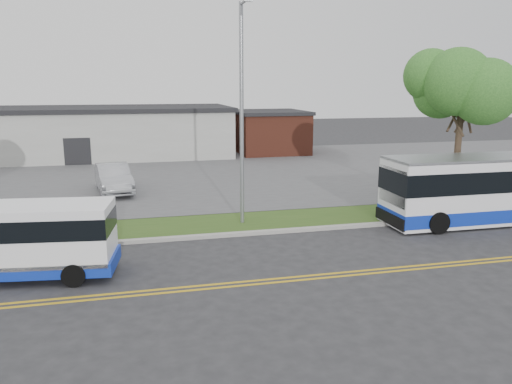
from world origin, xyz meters
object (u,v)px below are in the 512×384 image
object	(u,v)px
streetlight_near	(242,108)
pedestrian	(91,217)
parked_car_a	(114,178)
transit_bus	(500,188)
tree_east	(463,85)
shuttle_bus	(31,239)

from	to	relation	value
streetlight_near	pedestrian	xyz separation A→B (m)	(-6.48, -0.55, -4.34)
parked_car_a	streetlight_near	bearing A→B (deg)	-62.99
transit_bus	parked_car_a	xyz separation A→B (m)	(-17.61, 10.28, -0.64)
pedestrian	parked_car_a	xyz separation A→B (m)	(0.58, 8.70, 0.03)
streetlight_near	pedestrian	distance (m)	7.82
tree_east	shuttle_bus	bearing A→B (deg)	-165.74
streetlight_near	pedestrian	size ratio (longest dim) A/B	6.01
tree_east	shuttle_bus	size ratio (longest dim) A/B	1.27
pedestrian	tree_east	bearing A→B (deg)	169.81
tree_east	transit_bus	distance (m)	5.28
pedestrian	parked_car_a	world-z (taller)	parked_car_a
shuttle_bus	parked_car_a	distance (m)	12.89
pedestrian	transit_bus	bearing A→B (deg)	162.16
transit_bus	parked_car_a	world-z (taller)	transit_bus
streetlight_near	transit_bus	size ratio (longest dim) A/B	0.85
transit_bus	pedestrian	world-z (taller)	transit_bus
shuttle_bus	tree_east	bearing A→B (deg)	21.41
shuttle_bus	transit_bus	distance (m)	19.86
shuttle_bus	transit_bus	size ratio (longest dim) A/B	0.59
tree_east	shuttle_bus	xyz separation A→B (m)	(-19.01, -4.83, -4.90)
tree_east	parked_car_a	distance (m)	19.38
pedestrian	streetlight_near	bearing A→B (deg)	171.94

